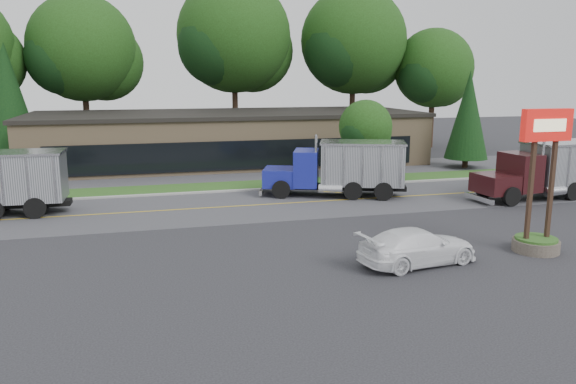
{
  "coord_description": "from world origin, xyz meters",
  "views": [
    {
      "loc": [
        -5.38,
        -21.69,
        7.17
      ],
      "look_at": [
        1.37,
        3.7,
        1.8
      ],
      "focal_mm": 35.0,
      "sensor_mm": 36.0,
      "label": 1
    }
  ],
  "objects_px": {
    "bilo_sign": "(539,204)",
    "rally_car": "(418,246)",
    "dump_truck_maroon": "(551,168)",
    "dump_truck_blue": "(342,167)"
  },
  "relations": [
    {
      "from": "dump_truck_blue",
      "to": "bilo_sign",
      "type": "bearing_deg",
      "value": 127.74
    },
    {
      "from": "dump_truck_maroon",
      "to": "rally_car",
      "type": "xyz_separation_m",
      "value": [
        -13.62,
        -9.22,
        -1.1
      ]
    },
    {
      "from": "dump_truck_maroon",
      "to": "rally_car",
      "type": "bearing_deg",
      "value": 29.38
    },
    {
      "from": "bilo_sign",
      "to": "dump_truck_blue",
      "type": "xyz_separation_m",
      "value": [
        -3.96,
        12.68,
        -0.22
      ]
    },
    {
      "from": "bilo_sign",
      "to": "rally_car",
      "type": "distance_m",
      "value": 5.74
    },
    {
      "from": "rally_car",
      "to": "dump_truck_maroon",
      "type": "bearing_deg",
      "value": -65.29
    },
    {
      "from": "bilo_sign",
      "to": "rally_car",
      "type": "relative_size",
      "value": 1.22
    },
    {
      "from": "dump_truck_blue",
      "to": "rally_car",
      "type": "distance_m",
      "value": 13.03
    },
    {
      "from": "dump_truck_maroon",
      "to": "rally_car",
      "type": "height_order",
      "value": "dump_truck_maroon"
    },
    {
      "from": "dump_truck_blue",
      "to": "dump_truck_maroon",
      "type": "height_order",
      "value": "same"
    }
  ]
}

